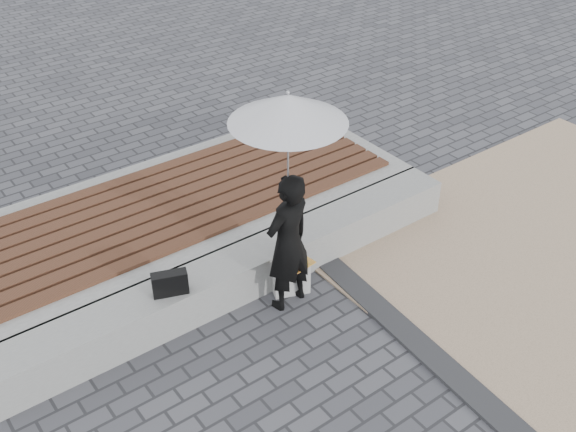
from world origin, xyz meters
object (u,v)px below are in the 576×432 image
at_px(woman, 288,243).
at_px(parasol, 288,109).
at_px(canvas_tote, 291,277).
at_px(seating_ledge, 245,270).
at_px(handbag, 170,283).

relative_size(woman, parasol, 1.12).
xyz_separation_m(parasol, canvas_tote, (0.11, 0.10, -1.85)).
distance_m(parasol, canvas_tote, 1.86).
height_order(seating_ledge, canvas_tote, seating_ledge).
xyz_separation_m(woman, handbag, (-1.04, 0.35, -0.19)).
bearing_deg(handbag, parasol, 1.86).
bearing_deg(seating_ledge, woman, -65.09).
bearing_deg(seating_ledge, handbag, -174.29).
height_order(woman, handbag, woman).
distance_m(parasol, handbag, 1.88).
relative_size(seating_ledge, handbag, 15.76).
distance_m(seating_ledge, parasol, 1.90).
bearing_deg(parasol, woman, -90.00).
distance_m(woman, handbag, 1.11).
distance_m(handbag, canvas_tote, 1.22).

